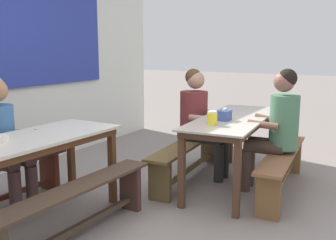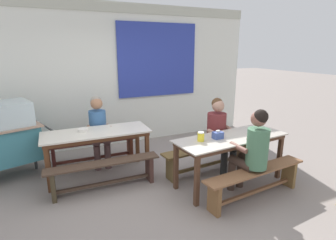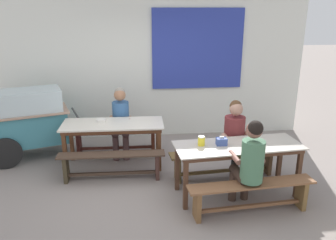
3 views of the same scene
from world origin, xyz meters
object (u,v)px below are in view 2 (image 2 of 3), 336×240
at_px(tissue_box, 218,135).
at_px(condiment_jar, 201,137).
at_px(bench_far_front, 104,172).
at_px(person_near_front, 253,149).
at_px(person_center_facing, 98,126).
at_px(dining_table_far, 97,136).
at_px(soup_bowl, 83,130).
at_px(bench_near_front, 256,179).
at_px(person_right_near_table, 219,131).
at_px(bench_near_back, 209,154).
at_px(dining_table_near, 231,142).
at_px(bench_far_back, 93,148).

relative_size(tissue_box, condiment_jar, 1.08).
distance_m(bench_far_front, tissue_box, 1.76).
height_order(bench_far_front, person_near_front, person_near_front).
distance_m(bench_far_front, person_center_facing, 1.07).
bearing_deg(dining_table_far, soup_bowl, 154.65).
relative_size(bench_near_front, condiment_jar, 12.64).
bearing_deg(soup_bowl, bench_far_front, -73.05).
bearing_deg(person_right_near_table, person_center_facing, 148.03).
relative_size(bench_far_front, bench_near_back, 0.94).
xyz_separation_m(tissue_box, condiment_jar, (-0.28, 0.01, 0.01)).
bearing_deg(bench_near_front, bench_near_back, 95.06).
xyz_separation_m(dining_table_near, bench_near_front, (0.05, -0.52, -0.39)).
xyz_separation_m(person_right_near_table, person_near_front, (-0.08, -0.91, 0.02)).
xyz_separation_m(person_center_facing, tissue_box, (1.45, -1.57, 0.11)).
xyz_separation_m(bench_near_front, person_near_front, (-0.03, 0.07, 0.43)).
relative_size(bench_near_back, soup_bowl, 10.87).
height_order(person_right_near_table, person_near_front, person_near_front).
bearing_deg(bench_near_front, person_near_front, 111.31).
distance_m(dining_table_far, soup_bowl, 0.24).
distance_m(person_right_near_table, soup_bowl, 2.24).
bearing_deg(bench_near_back, bench_near_front, -84.94).
bearing_deg(dining_table_near, bench_far_front, 161.57).
distance_m(bench_near_front, soup_bowl, 2.73).
height_order(bench_far_back, soup_bowl, soup_bowl).
height_order(dining_table_near, bench_near_back, dining_table_near).
relative_size(bench_far_front, person_right_near_table, 1.32).
bearing_deg(bench_near_front, dining_table_near, 95.06).
xyz_separation_m(dining_table_near, person_center_facing, (-1.69, 1.58, 0.03)).
bearing_deg(bench_near_front, tissue_box, 117.77).
bearing_deg(bench_far_back, soup_bowl, -115.77).
distance_m(dining_table_far, condiment_jar, 1.70).
bearing_deg(bench_near_front, bench_far_front, 148.81).
xyz_separation_m(dining_table_far, condiment_jar, (1.28, -1.10, 0.15)).
height_order(bench_far_back, bench_far_front, same).
xyz_separation_m(dining_table_far, bench_near_back, (1.76, -0.61, -0.38)).
distance_m(bench_near_back, person_near_front, 1.06).
height_order(person_near_front, condiment_jar, person_near_front).
height_order(person_near_front, soup_bowl, person_near_front).
xyz_separation_m(bench_near_back, person_right_near_table, (0.15, -0.06, 0.41)).
height_order(bench_far_front, tissue_box, tissue_box).
height_order(dining_table_far, bench_far_front, dining_table_far).
xyz_separation_m(bench_near_back, soup_bowl, (-1.96, 0.70, 0.49)).
bearing_deg(dining_table_far, condiment_jar, -40.52).
bearing_deg(condiment_jar, tissue_box, -2.77).
bearing_deg(dining_table_near, bench_near_back, 95.06).
bearing_deg(dining_table_near, dining_table_far, 147.99).
bearing_deg(person_right_near_table, dining_table_near, -102.47).
distance_m(bench_far_back, person_near_front, 2.81).
distance_m(dining_table_far, bench_near_front, 2.51).
distance_m(bench_near_front, person_right_near_table, 1.07).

